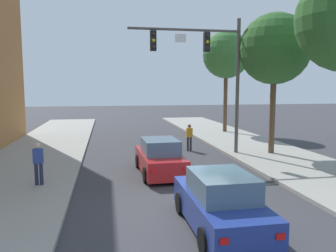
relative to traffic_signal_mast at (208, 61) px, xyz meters
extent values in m
plane|color=#38383D|center=(-2.86, -7.95, -5.33)|extent=(120.00, 120.00, 0.00)
cylinder|color=#514C47|center=(1.74, 0.01, -1.43)|extent=(0.20, 0.20, 7.50)
cylinder|color=#514C47|center=(-1.33, 0.01, 1.62)|extent=(6.14, 0.14, 0.14)
cube|color=black|center=(-0.10, 0.01, 1.00)|extent=(0.32, 0.28, 1.05)
sphere|color=#2D2823|center=(-0.10, -0.14, 1.33)|extent=(0.18, 0.18, 0.18)
sphere|color=yellow|center=(-0.10, -0.14, 1.00)|extent=(0.18, 0.18, 0.18)
sphere|color=#2D2823|center=(-0.10, -0.14, 0.67)|extent=(0.18, 0.18, 0.18)
cube|color=black|center=(-3.05, 0.01, 1.00)|extent=(0.32, 0.28, 1.05)
sphere|color=#2D2823|center=(-3.05, -0.14, 1.33)|extent=(0.18, 0.18, 0.18)
sphere|color=yellow|center=(-3.05, -0.14, 1.00)|extent=(0.18, 0.18, 0.18)
sphere|color=#2D2823|center=(-3.05, -0.14, 0.67)|extent=(0.18, 0.18, 0.18)
cube|color=white|center=(-1.57, -0.01, 1.17)|extent=(0.60, 0.03, 0.44)
cube|color=#B21E1E|center=(-3.25, -3.32, -4.77)|extent=(1.82, 4.25, 0.80)
cube|color=slate|center=(-3.25, -3.47, -4.05)|extent=(1.55, 2.04, 0.64)
cylinder|color=black|center=(-4.10, -2.04, -5.01)|extent=(0.24, 0.65, 0.64)
cylinder|color=black|center=(-2.48, -2.00, -5.01)|extent=(0.24, 0.65, 0.64)
cylinder|color=black|center=(-4.02, -4.64, -5.01)|extent=(0.24, 0.65, 0.64)
cylinder|color=black|center=(-2.41, -4.60, -5.01)|extent=(0.24, 0.65, 0.64)
cube|color=red|center=(-3.83, -5.46, -4.65)|extent=(0.20, 0.05, 0.14)
cube|color=red|center=(-2.56, -5.42, -4.65)|extent=(0.20, 0.05, 0.14)
cube|color=navy|center=(-2.56, -9.44, -4.77)|extent=(1.71, 4.20, 0.80)
cube|color=slate|center=(-2.56, -9.59, -4.05)|extent=(1.50, 2.00, 0.64)
cylinder|color=black|center=(-3.37, -8.14, -5.01)|extent=(0.22, 0.64, 0.64)
cylinder|color=black|center=(-1.75, -8.14, -5.01)|extent=(0.22, 0.64, 0.64)
cylinder|color=black|center=(-3.37, -10.75, -5.01)|extent=(0.22, 0.64, 0.64)
cylinder|color=black|center=(-1.76, -10.75, -5.01)|extent=(0.22, 0.64, 0.64)
cube|color=red|center=(-3.20, -11.56, -4.65)|extent=(0.20, 0.04, 0.14)
cube|color=red|center=(-1.93, -11.57, -4.65)|extent=(0.20, 0.04, 0.14)
cylinder|color=#232847|center=(-8.26, -4.69, -4.75)|extent=(0.14, 0.14, 0.85)
cylinder|color=#232847|center=(-8.08, -4.69, -4.75)|extent=(0.14, 0.14, 0.85)
cube|color=#2D4799|center=(-8.17, -4.69, -4.05)|extent=(0.36, 0.22, 0.56)
sphere|color=beige|center=(-8.17, -4.69, -3.65)|extent=(0.22, 0.22, 0.22)
cylinder|color=#333338|center=(-0.70, 1.68, -4.90)|extent=(0.14, 0.14, 0.85)
cylinder|color=#333338|center=(-0.52, 1.68, -4.90)|extent=(0.14, 0.14, 0.85)
cube|color=orange|center=(-0.61, 1.68, -4.20)|extent=(0.36, 0.22, 0.56)
sphere|color=brown|center=(-0.61, 1.68, -3.80)|extent=(0.22, 0.22, 0.22)
cylinder|color=brown|center=(3.66, -0.50, -2.99)|extent=(0.32, 0.32, 4.37)
sphere|color=#2D6028|center=(3.66, -0.50, 0.66)|extent=(3.92, 3.92, 3.92)
cylinder|color=brown|center=(4.29, 8.79, -2.71)|extent=(0.32, 0.32, 4.93)
sphere|color=#387033|center=(4.29, 8.79, 1.21)|extent=(3.87, 3.87, 3.87)
camera|label=1|loc=(-5.58, -17.88, -1.43)|focal=35.66mm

